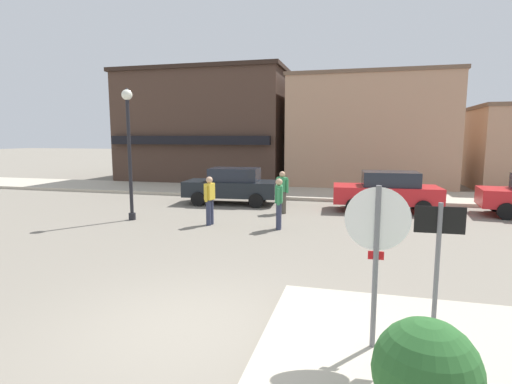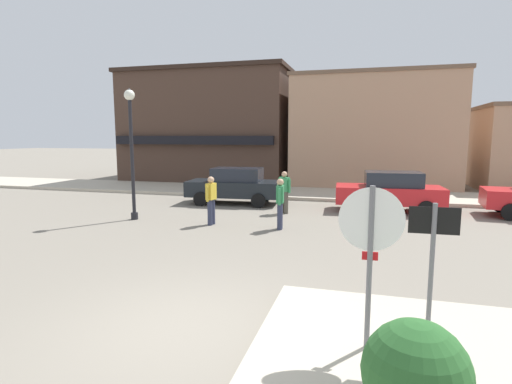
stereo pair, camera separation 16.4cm
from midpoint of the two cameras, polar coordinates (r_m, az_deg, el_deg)
ground_plane at (r=6.54m, az=-9.99°, el=-18.58°), size 160.00×160.00×0.00m
kerb_far at (r=20.26m, az=7.98°, el=-0.19°), size 80.00×4.00×0.15m
stop_sign at (r=5.36m, az=16.87°, el=-7.46°), size 0.82×0.07×2.30m
one_way_sign at (r=5.55m, az=24.58°, el=-9.31°), size 0.60×0.06×2.10m
lamp_post at (r=14.49m, az=-17.11°, el=7.78°), size 0.36×0.36×4.54m
parked_car_nearest at (r=17.37m, az=-2.77°, el=0.98°), size 4.11×2.10×1.56m
parked_car_second at (r=16.36m, az=18.81°, el=0.13°), size 4.09×2.06×1.56m
pedestrian_crossing_near at (r=15.14m, az=4.37°, el=0.16°), size 0.54×0.34×1.61m
pedestrian_crossing_far at (r=13.24m, az=-6.08°, el=-0.99°), size 0.27×0.56×1.61m
pedestrian_kerb_side at (r=12.55m, az=3.83°, el=-1.45°), size 0.26×0.56×1.61m
building_corner_shop at (r=28.51m, az=-4.84°, el=9.15°), size 10.74×10.23×7.06m
building_storefront_left_near at (r=24.43m, az=16.53°, el=8.25°), size 9.14×5.52×6.37m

